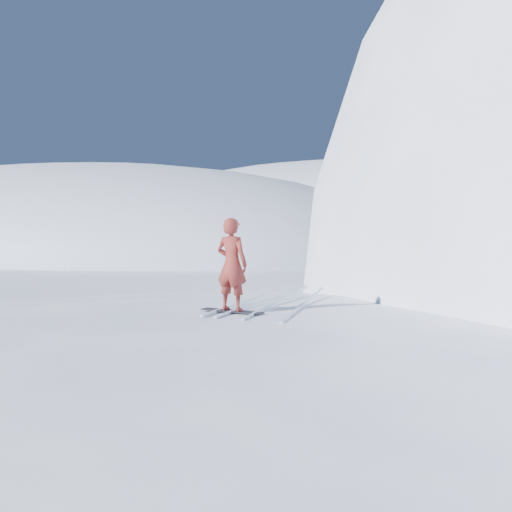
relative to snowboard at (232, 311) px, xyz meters
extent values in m
plane|color=white|center=(1.33, -3.33, -2.41)|extent=(400.00, 400.00, 0.00)
ellipsoid|color=white|center=(2.33, -0.33, -2.41)|extent=(36.00, 28.00, 4.80)
ellipsoid|color=white|center=(-68.67, 56.67, -2.41)|extent=(120.00, 70.00, 28.00)
ellipsoid|color=white|center=(-38.67, 106.67, -2.41)|extent=(140.00, 90.00, 36.00)
ellipsoid|color=white|center=(-0.67, 2.67, -2.41)|extent=(7.00, 6.30, 1.00)
cube|color=black|center=(0.00, 0.00, 0.00)|extent=(1.40, 0.27, 0.02)
imported|color=maroon|center=(0.00, 0.00, 0.96)|extent=(0.70, 0.46, 1.90)
ellipsoid|color=white|center=(-43.11, 39.33, -2.41)|extent=(9.08, 7.27, 6.36)
cube|color=silver|center=(-0.68, 2.15, 0.01)|extent=(1.03, 5.93, 0.04)
cube|color=silver|center=(-0.30, 2.15, 0.01)|extent=(0.93, 5.94, 0.04)
cube|color=silver|center=(0.04, 2.15, 0.01)|extent=(1.43, 5.85, 0.04)
cube|color=silver|center=(0.69, 2.15, 0.01)|extent=(1.71, 5.78, 0.04)
camera|label=1|loc=(6.22, -9.85, 1.74)|focal=40.00mm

